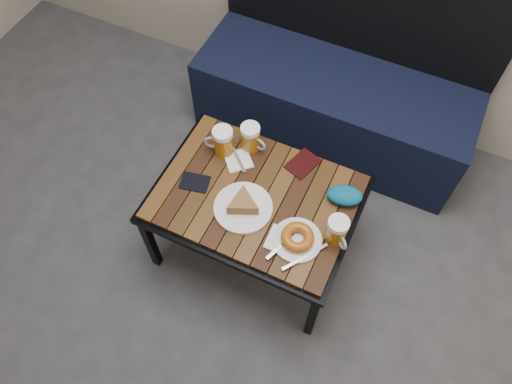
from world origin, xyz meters
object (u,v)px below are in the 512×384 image
at_px(beer_mug_centre, 251,138).
at_px(beer_mug_right, 337,231).
at_px(passport_navy, 195,182).
at_px(passport_burgundy, 303,164).
at_px(beer_mug_left, 222,141).
at_px(plate_bagel, 297,238).
at_px(bench, 335,98).
at_px(knit_pouch, 345,195).
at_px(plate_pie, 243,205).
at_px(cafe_table, 256,201).

relative_size(beer_mug_centre, beer_mug_right, 1.01).
xyz_separation_m(passport_navy, passport_burgundy, (0.37, 0.28, 0.00)).
relative_size(beer_mug_left, passport_burgundy, 1.01).
xyz_separation_m(beer_mug_right, plate_bagel, (-0.13, -0.07, -0.04)).
bearing_deg(passport_navy, bench, 147.27).
xyz_separation_m(passport_navy, knit_pouch, (0.59, 0.19, 0.03)).
bearing_deg(plate_bagel, beer_mug_centre, 136.86).
bearing_deg(bench, knit_pouch, -68.73).
relative_size(beer_mug_right, knit_pouch, 0.92).
relative_size(bench, beer_mug_centre, 10.53).
height_order(beer_mug_left, plate_bagel, beer_mug_left).
distance_m(plate_pie, passport_burgundy, 0.33).
distance_m(plate_pie, plate_bagel, 0.26).
relative_size(beer_mug_left, plate_pie, 0.58).
distance_m(bench, passport_navy, 0.95).
distance_m(beer_mug_centre, beer_mug_right, 0.55).
xyz_separation_m(beer_mug_centre, knit_pouch, (0.46, -0.08, -0.04)).
xyz_separation_m(plate_bagel, passport_navy, (-0.49, 0.07, -0.02)).
bearing_deg(beer_mug_centre, beer_mug_left, -133.70).
relative_size(bench, knit_pouch, 9.71).
bearing_deg(cafe_table, passport_navy, -168.63).
bearing_deg(plate_pie, bench, 84.41).
height_order(plate_bagel, knit_pouch, knit_pouch).
distance_m(beer_mug_left, plate_bagel, 0.53).
bearing_deg(passport_burgundy, bench, 112.77).
height_order(beer_mug_centre, knit_pouch, beer_mug_centre).
relative_size(plate_pie, knit_pouch, 1.66).
distance_m(plate_pie, knit_pouch, 0.41).
height_order(plate_pie, knit_pouch, plate_pie).
height_order(cafe_table, beer_mug_centre, beer_mug_centre).
height_order(cafe_table, plate_pie, plate_pie).
xyz_separation_m(beer_mug_right, plate_pie, (-0.38, -0.03, -0.04)).
bearing_deg(plate_bagel, beer_mug_left, 150.00).
height_order(passport_navy, passport_burgundy, same).
relative_size(passport_navy, knit_pouch, 0.82).
relative_size(plate_pie, passport_navy, 2.02).
xyz_separation_m(beer_mug_left, knit_pouch, (0.56, -0.01, -0.04)).
bearing_deg(plate_pie, passport_burgundy, 66.33).
relative_size(plate_bagel, passport_navy, 2.03).
bearing_deg(bench, plate_bagel, -80.02).
height_order(beer_mug_left, plate_pie, beer_mug_left).
xyz_separation_m(bench, knit_pouch, (0.27, -0.68, 0.23)).
height_order(bench, plate_bagel, bench).
bearing_deg(passport_navy, beer_mug_left, 158.12).
xyz_separation_m(bench, plate_pie, (-0.09, -0.90, 0.23)).
bearing_deg(knit_pouch, cafe_table, -157.78).
distance_m(beer_mug_centre, plate_pie, 0.31).
bearing_deg(knit_pouch, passport_burgundy, 157.36).
bearing_deg(beer_mug_right, knit_pouch, 142.32).
relative_size(passport_navy, passport_burgundy, 0.86).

